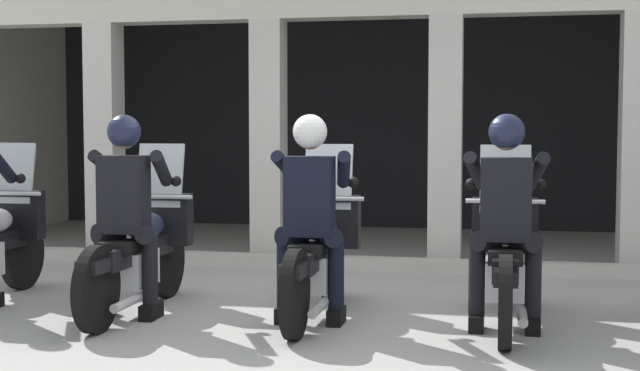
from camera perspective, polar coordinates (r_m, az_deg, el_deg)
name	(u,v)px	position (r m, az deg, el deg)	size (l,w,h in m)	color
ground_plane	(372,259)	(10.13, 3.35, -4.69)	(80.00, 80.00, 0.00)	#999993
station_building	(380,83)	(11.81, 3.83, 6.53)	(10.94, 4.07, 3.27)	black
kerb_strip	(348,263)	(9.43, 1.77, -4.95)	(10.44, 0.24, 0.12)	#B7B5AD
motorcycle_left	(141,249)	(7.38, -11.36, -4.01)	(0.62, 2.04, 1.35)	black
police_officer_left	(126,198)	(7.08, -12.30, -0.79)	(0.63, 0.61, 1.58)	black
motorcycle_center	(318,252)	(7.06, -0.12, -4.30)	(0.62, 2.04, 1.35)	black
police_officer_center	(310,200)	(6.73, -0.61, -0.94)	(0.63, 0.61, 1.58)	black
motorcycle_right	(505,258)	(6.91, 11.73, -4.54)	(0.62, 2.04, 1.35)	black
police_officer_right	(506,203)	(6.58, 11.78, -1.13)	(0.63, 0.61, 1.58)	black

